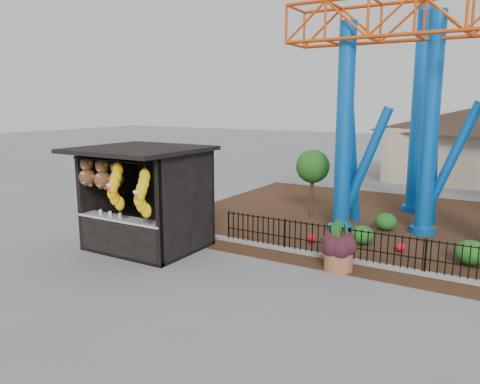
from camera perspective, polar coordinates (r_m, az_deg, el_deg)
The scene contains 10 objects.
ground at distance 12.24m, azimuth -4.22°, elevation -10.32°, with size 120.00×120.00×0.00m, color slate.
mulch_bed at distance 18.04m, azimuth 21.75°, elevation -4.09°, with size 18.00×12.00×0.02m, color #331E11.
curb at distance 13.31m, azimuth 18.11°, elevation -8.81°, with size 18.00×0.18×0.12m, color gray.
prize_booth at distance 14.31m, azimuth -12.11°, elevation -0.96°, with size 3.50×3.40×3.12m.
picket_fence at distance 13.02m, azimuth 22.11°, elevation -7.47°, with size 12.20×0.06×1.00m, color black, non-canonical shape.
roller_coaster at distance 17.71m, azimuth 27.09°, elevation 16.27°, with size 11.00×6.37×10.82m.
terracotta_planter at distance 12.85m, azimuth 11.90°, elevation -8.06°, with size 0.76×0.76×0.60m, color #975537.
planter_foliage at distance 12.67m, azimuth 12.01°, elevation -5.40°, with size 0.70×0.70×0.64m, color black.
potted_plant at distance 13.31m, azimuth 11.35°, elevation -6.66°, with size 0.83×0.72×0.92m, color #225E1B.
landscaping at distance 15.30m, azimuth 24.26°, elevation -5.71°, with size 8.67×3.57×0.68m.
Camera 1 is at (6.64, -9.30, 4.40)m, focal length 35.00 mm.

